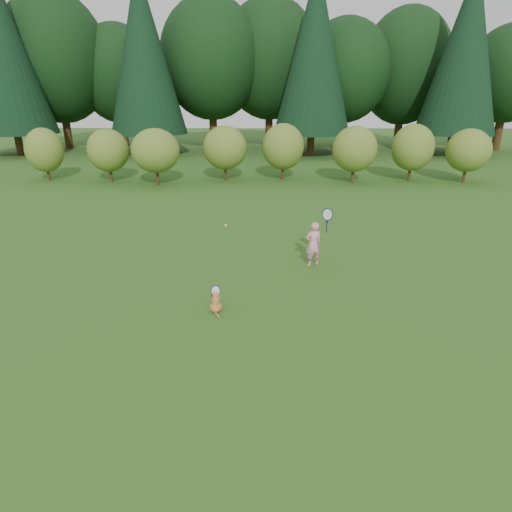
# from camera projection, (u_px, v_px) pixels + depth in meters

# --- Properties ---
(ground) EXTENTS (100.00, 100.00, 0.00)m
(ground) POSITION_uv_depth(u_px,v_px,m) (246.00, 301.00, 8.96)
(ground) COLOR #235116
(ground) RESTS_ON ground
(shrub_row) EXTENTS (28.00, 3.00, 2.80)m
(shrub_row) POSITION_uv_depth(u_px,v_px,m) (257.00, 153.00, 20.63)
(shrub_row) COLOR #5E7424
(shrub_row) RESTS_ON ground
(woodland_backdrop) EXTENTS (48.00, 10.00, 15.00)m
(woodland_backdrop) POSITION_uv_depth(u_px,v_px,m) (259.00, 38.00, 27.83)
(woodland_backdrop) COLOR black
(woodland_backdrop) RESTS_ON ground
(child) EXTENTS (0.66, 0.41, 1.70)m
(child) POSITION_uv_depth(u_px,v_px,m) (314.00, 243.00, 10.60)
(child) COLOR pink
(child) RESTS_ON ground
(cat) EXTENTS (0.29, 0.57, 0.56)m
(cat) POSITION_uv_depth(u_px,v_px,m) (216.00, 301.00, 8.47)
(cat) COLOR #BD5824
(cat) RESTS_ON ground
(tennis_ball) EXTENTS (0.07, 0.07, 0.07)m
(tennis_ball) POSITION_uv_depth(u_px,v_px,m) (226.00, 225.00, 9.97)
(tennis_ball) COLOR #BFD719
(tennis_ball) RESTS_ON ground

